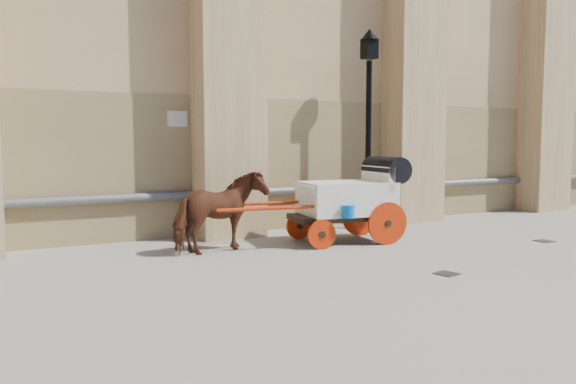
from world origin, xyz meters
TOP-DOWN VIEW (x-y plane):
  - ground at (0.00, 0.00)m, footprint 90.00×90.00m
  - horse at (-1.80, 2.08)m, footprint 1.91×1.23m
  - carriage at (0.99, 1.88)m, footprint 4.04×1.59m
  - street_lamp at (2.28, 3.14)m, footprint 0.43×0.43m
  - drain_grate_near at (0.62, -1.18)m, footprint 0.38×0.38m
  - drain_grate_far at (4.42, 0.01)m, footprint 0.35×0.35m

SIDE VIEW (x-z plane):
  - ground at x=0.00m, z-range 0.00..0.00m
  - drain_grate_near at x=0.62m, z-range 0.00..0.01m
  - drain_grate_far at x=4.42m, z-range 0.00..0.01m
  - horse at x=-1.80m, z-range 0.00..1.49m
  - carriage at x=0.99m, z-range 0.07..1.79m
  - street_lamp at x=2.28m, z-range 0.16..4.75m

